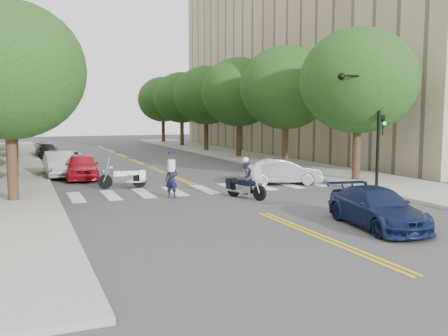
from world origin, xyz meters
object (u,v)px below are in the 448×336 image
officer_standing (172,180)px  convertible (283,172)px  motorcycle_police (245,180)px  sedan_blue (377,208)px  motorcycle_parked (127,177)px

officer_standing → convertible: 7.06m
motorcycle_police → convertible: bearing=-160.6°
officer_standing → sedan_blue: size_ratio=0.37×
officer_standing → sedan_blue: officer_standing is taller
motorcycle_parked → sedan_blue: size_ratio=0.54×
convertible → motorcycle_police: bearing=146.4°
motorcycle_police → convertible: motorcycle_police is taller
officer_standing → sedan_blue: (4.72, -8.17, -0.18)m
officer_standing → sedan_blue: 9.44m
motorcycle_parked → sedan_blue: (6.00, -11.95, 0.11)m
officer_standing → convertible: bearing=62.3°
motorcycle_parked → sedan_blue: motorcycle_parked is taller
motorcycle_police → sedan_blue: size_ratio=0.49×
motorcycle_parked → motorcycle_police: bearing=-133.4°
officer_standing → convertible: size_ratio=0.41×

